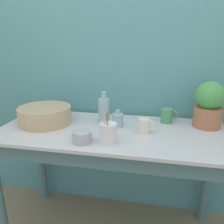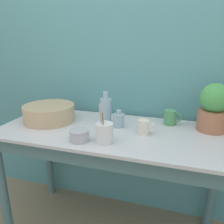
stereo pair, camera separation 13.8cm
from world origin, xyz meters
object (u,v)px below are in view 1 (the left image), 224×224
Objects in this scene: mug_cream at (144,126)px; bowl_small_steel at (82,137)px; mug_green at (167,116)px; potted_plant at (209,105)px; bottle_tall at (104,110)px; bottle_short at (118,120)px; bowl_wash_large at (45,115)px; utensil_cup at (108,133)px.

mug_cream is 0.40m from bowl_small_steel.
potted_plant is at bearing -7.21° from mug_green.
mug_green is at bearing 56.37° from mug_cream.
bottle_short is at bearing -22.89° from bottle_tall.
bottle_tall reaches higher than mug_green.
potted_plant is at bearing 5.68° from bottle_tall.
bottle_short reaches higher than mug_cream.
potted_plant is 0.85× the size of bowl_wash_large.
bottle_short is (0.10, -0.04, -0.05)m from bottle_tall.
bottle_short is 0.20m from mug_cream.
bowl_wash_large is 3.11× the size of bottle_short.
bottle_short is 1.05× the size of bowl_small_steel.
utensil_cup reaches higher than bowl_wash_large.
bowl_wash_large is 0.69m from mug_cream.
bowl_small_steel is at bearing -138.70° from mug_green.
potted_plant is 0.85m from bowl_small_steel.
utensil_cup reaches higher than bottle_tall.
potted_plant is at bearing 31.93° from utensil_cup.
utensil_cup is at bearing -136.43° from mug_cream.
mug_cream is at bearing -22.65° from bottle_tall.
utensil_cup is (-0.19, -0.18, 0.01)m from mug_cream.
utensil_cup reaches higher than mug_cream.
bowl_wash_large is 0.41m from bottle_tall.
bowl_wash_large is 0.85m from mug_green.
bowl_small_steel is (-0.05, -0.32, -0.06)m from bottle_tall.
bowl_small_steel is 0.15m from utensil_cup.
potted_plant is 0.28m from mug_green.
bottle_tall is 0.12m from bottle_short.
bowl_wash_large is (-1.09, -0.14, -0.09)m from potted_plant.
potted_plant is 2.76× the size of bowl_small_steel.
bowl_wash_large is 3.03× the size of mug_green.
mug_green is at bearing 49.95° from utensil_cup.
potted_plant is 0.69m from bottle_tall.
bottle_short is at bearing 87.54° from utensil_cup.
mug_cream is (0.29, -0.12, -0.05)m from bottle_tall.
potted_plant reaches higher than utensil_cup.
bottle_tall is at bearing 80.92° from bowl_small_steel.
potted_plant is 2.64× the size of bottle_short.
bottle_tall is at bearing 107.09° from utensil_cup.
potted_plant is at bearing 27.95° from bowl_small_steel.
potted_plant reaches higher than mug_cream.
bowl_wash_large is 0.51m from bottle_short.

